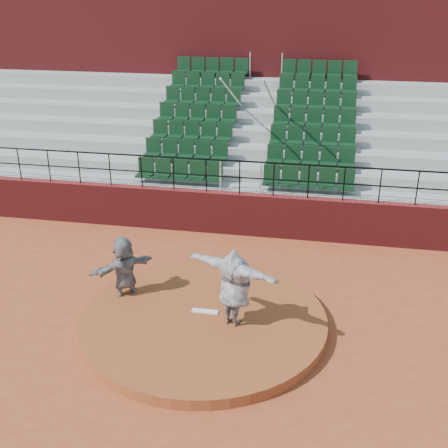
{
  "coord_description": "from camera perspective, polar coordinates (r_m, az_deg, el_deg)",
  "views": [
    {
      "loc": [
        2.39,
        -10.36,
        7.21
      ],
      "look_at": [
        0.0,
        2.5,
        1.4
      ],
      "focal_mm": 45.0,
      "sensor_mm": 36.0,
      "label": 1
    }
  ],
  "objects": [
    {
      "name": "boundary_wall",
      "position": [
        16.88,
        1.55,
        1.06
      ],
      "size": [
        24.0,
        0.3,
        1.3
      ],
      "primitive_type": "cube",
      "color": "maroon",
      "rests_on": "ground"
    },
    {
      "name": "ground",
      "position": [
        12.85,
        -2.07,
        -10.21
      ],
      "size": [
        90.0,
        90.0,
        0.0
      ],
      "primitive_type": "plane",
      "color": "#A44625",
      "rests_on": "ground"
    },
    {
      "name": "fielder",
      "position": [
        13.43,
        -10.1,
        -4.69
      ],
      "size": [
        1.5,
        1.47,
        1.72
      ],
      "primitive_type": "imported",
      "rotation": [
        0.0,
        0.0,
        3.9
      ],
      "color": "black",
      "rests_on": "ground"
    },
    {
      "name": "press_box_facade",
      "position": [
        23.38,
        4.68,
        14.86
      ],
      "size": [
        24.0,
        3.0,
        7.1
      ],
      "primitive_type": "cube",
      "color": "maroon",
      "rests_on": "ground"
    },
    {
      "name": "wall_railing",
      "position": [
        16.39,
        1.6,
        5.51
      ],
      "size": [
        24.04,
        0.05,
        1.03
      ],
      "color": "black",
      "rests_on": "boundary_wall"
    },
    {
      "name": "pitchers_mound",
      "position": [
        12.78,
        -2.08,
        -9.74
      ],
      "size": [
        5.5,
        5.5,
        0.25
      ],
      "primitive_type": "cylinder",
      "color": "#974722",
      "rests_on": "ground"
    },
    {
      "name": "seating_deck",
      "position": [
        20.02,
        3.24,
        7.12
      ],
      "size": [
        24.0,
        5.97,
        4.63
      ],
      "color": "#9A9A95",
      "rests_on": "ground"
    },
    {
      "name": "pitcher",
      "position": [
        11.99,
        1.06,
        -6.41
      ],
      "size": [
        2.27,
        1.45,
        1.8
      ],
      "primitive_type": "imported",
      "rotation": [
        0.0,
        0.0,
        2.72
      ],
      "color": "black",
      "rests_on": "pitchers_mound"
    },
    {
      "name": "pitching_rubber",
      "position": [
        12.82,
        -1.94,
        -8.86
      ],
      "size": [
        0.6,
        0.15,
        0.03
      ],
      "primitive_type": "cube",
      "color": "white",
      "rests_on": "pitchers_mound"
    }
  ]
}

